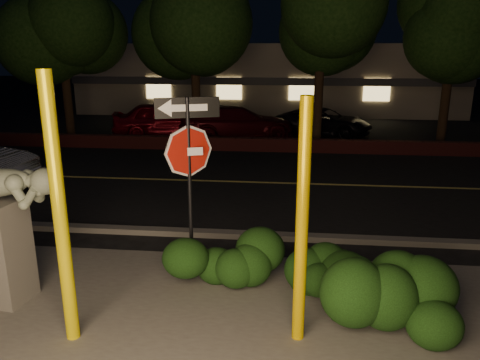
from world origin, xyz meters
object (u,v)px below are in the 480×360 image
Objects in this scene: parked_car_darkred at (237,123)px; yellow_pole_left at (60,214)px; parked_car_red at (165,119)px; signpost at (189,152)px; yellow_pole_right at (302,226)px; parked_car_dark at (323,122)px; sculpture at (0,219)px.

yellow_pole_left is at bearing 159.06° from parked_car_darkred.
parked_car_red is at bearing 66.36° from parked_car_darkred.
yellow_pole_left is 0.79× the size of parked_car_red.
parked_car_darkred is at bearing 73.83° from signpost.
signpost reaches higher than parked_car_darkred.
parked_car_darkred is (3.18, -0.28, -0.05)m from parked_car_red.
signpost is at bearing 59.19° from yellow_pole_left.
yellow_pole_left reaches higher than parked_car_darkred.
parked_car_dark is at bearing 85.21° from yellow_pole_right.
parked_car_red is (-1.18, 13.85, -0.59)m from sculpture.
yellow_pole_left is 1.17× the size of signpost.
yellow_pole_right reaches higher than signpost.
signpost is at bearing 164.35° from parked_car_darkred.
sculpture is (-2.62, -1.23, -0.82)m from signpost.
parked_car_red is (-2.57, 14.67, -1.03)m from yellow_pole_left.
yellow_pole_left is at bearing -175.78° from parked_car_dark.
parked_car_darkred is (-0.62, 12.33, -1.46)m from signpost.
yellow_pole_left reaches higher than signpost.
yellow_pole_left reaches higher than parked_car_red.
yellow_pole_right is 0.77× the size of parked_car_dark.
parked_car_dark is at bearing 77.69° from sculpture.
parked_car_darkred is (0.61, 14.39, -1.08)m from yellow_pole_left.
sculpture is at bearing 153.09° from parked_car_darkred.
parked_car_dark is at bearing 74.64° from yellow_pole_left.
signpost is at bearing -173.20° from parked_car_dark.
yellow_pole_left is 1.09× the size of yellow_pole_right.
yellow_pole_right is at bearing 5.92° from yellow_pole_left.
parked_car_darkred is 1.16× the size of parked_car_dark.
yellow_pole_left is 14.93m from parked_car_red.
signpost is 3.01m from sculpture.
signpost is 12.44m from parked_car_darkred.
signpost reaches higher than sculpture.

